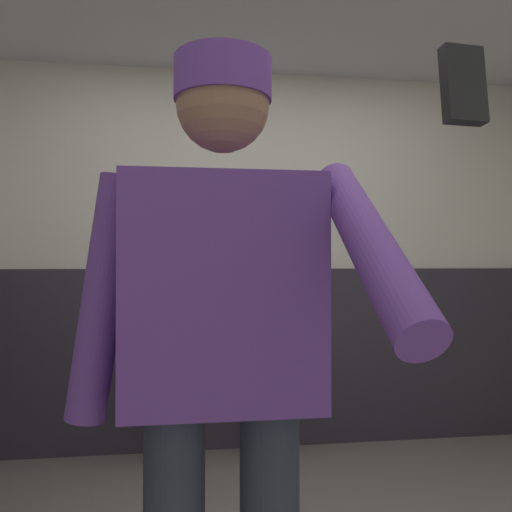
{
  "coord_description": "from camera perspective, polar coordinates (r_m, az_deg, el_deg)",
  "views": [
    {
      "loc": [
        -0.4,
        -1.6,
        1.23
      ],
      "look_at": [
        -0.16,
        0.15,
        1.25
      ],
      "focal_mm": 34.87,
      "sensor_mm": 36.0,
      "label": 1
    }
  ],
  "objects": [
    {
      "name": "cell_phone",
      "position": [
        0.78,
        22.68,
        17.64
      ],
      "size": [
        0.06,
        0.04,
        0.11
      ],
      "primitive_type": "cube",
      "rotation": [
        -0.11,
        0.0,
        0.09
      ],
      "color": "black"
    },
    {
      "name": "wall_back",
      "position": [
        3.38,
        -1.0,
        -0.28
      ],
      "size": [
        4.57,
        0.12,
        2.51
      ],
      "primitive_type": "cube",
      "color": "beige",
      "rests_on": "ground_plane"
    },
    {
      "name": "soap_dispenser",
      "position": [
        3.27,
        -11.63,
        1.69
      ],
      "size": [
        0.1,
        0.07,
        0.18
      ],
      "primitive_type": "cube",
      "color": "silver"
    },
    {
      "name": "urinal_left",
      "position": [
        3.18,
        -11.79,
        -8.84
      ],
      "size": [
        0.4,
        0.34,
        1.24
      ],
      "color": "white",
      "rests_on": "ground_plane"
    },
    {
      "name": "urinal_middle",
      "position": [
        3.22,
        1.83,
        -8.76
      ],
      "size": [
        0.4,
        0.34,
        1.24
      ],
      "color": "white",
      "rests_on": "ground_plane"
    },
    {
      "name": "privacy_divider_panel",
      "position": [
        3.09,
        -4.87,
        -5.87
      ],
      "size": [
        0.04,
        0.4,
        0.9
      ],
      "primitive_type": "cube",
      "color": "#4C4C51"
    },
    {
      "name": "wainscot_band_back",
      "position": [
        3.37,
        -0.85,
        -11.59
      ],
      "size": [
        3.97,
        0.03,
        1.18
      ],
      "primitive_type": "cube",
      "color": "#2D2833",
      "rests_on": "ground_plane"
    },
    {
      "name": "person",
      "position": [
        1.17,
        -3.82,
        -11.59
      ],
      "size": [
        0.67,
        0.6,
        1.7
      ],
      "color": "#2D3342",
      "rests_on": "ground_plane"
    }
  ]
}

